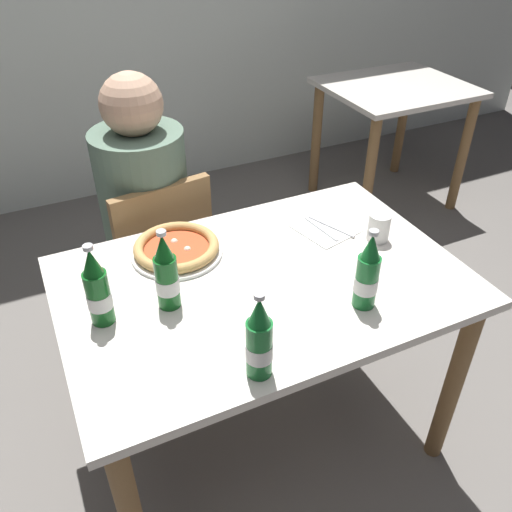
# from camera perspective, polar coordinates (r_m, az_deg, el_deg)

# --- Properties ---
(ground_plane) EXTENTS (8.00, 8.00, 0.00)m
(ground_plane) POSITION_cam_1_polar(r_m,az_deg,el_deg) (2.14, 0.60, -18.41)
(ground_plane) COLOR slate
(dining_table_main) EXTENTS (1.20, 0.80, 0.75)m
(dining_table_main) POSITION_cam_1_polar(r_m,az_deg,el_deg) (1.67, 0.74, -5.50)
(dining_table_main) COLOR silver
(dining_table_main) RESTS_ON ground_plane
(chair_behind_table) EXTENTS (0.45, 0.45, 0.85)m
(chair_behind_table) POSITION_cam_1_polar(r_m,az_deg,el_deg) (2.17, -10.51, -0.16)
(chair_behind_table) COLOR olive
(chair_behind_table) RESTS_ON ground_plane
(diner_seated) EXTENTS (0.34, 0.34, 1.21)m
(diner_seated) POSITION_cam_1_polar(r_m,az_deg,el_deg) (2.16, -11.42, 2.67)
(diner_seated) COLOR #2D3342
(diner_seated) RESTS_ON ground_plane
(dining_table_background) EXTENTS (0.80, 0.70, 0.75)m
(dining_table_background) POSITION_cam_1_polar(r_m,az_deg,el_deg) (3.38, 14.49, 14.83)
(dining_table_background) COLOR silver
(dining_table_background) RESTS_ON ground_plane
(pizza_margherita_near) EXTENTS (0.29, 0.29, 0.04)m
(pizza_margherita_near) POSITION_cam_1_polar(r_m,az_deg,el_deg) (1.70, -8.53, 0.82)
(pizza_margherita_near) COLOR white
(pizza_margherita_near) RESTS_ON dining_table_main
(beer_bottle_left) EXTENTS (0.07, 0.07, 0.25)m
(beer_bottle_left) POSITION_cam_1_polar(r_m,az_deg,el_deg) (1.47, 11.87, -1.99)
(beer_bottle_left) COLOR #196B2D
(beer_bottle_left) RESTS_ON dining_table_main
(beer_bottle_center) EXTENTS (0.07, 0.07, 0.25)m
(beer_bottle_center) POSITION_cam_1_polar(r_m,az_deg,el_deg) (1.45, -16.66, -3.58)
(beer_bottle_center) COLOR #14591E
(beer_bottle_center) RESTS_ON dining_table_main
(beer_bottle_right) EXTENTS (0.07, 0.07, 0.25)m
(beer_bottle_right) POSITION_cam_1_polar(r_m,az_deg,el_deg) (1.25, 0.35, -9.14)
(beer_bottle_right) COLOR #196B2D
(beer_bottle_right) RESTS_ON dining_table_main
(beer_bottle_extra) EXTENTS (0.07, 0.07, 0.25)m
(beer_bottle_extra) POSITION_cam_1_polar(r_m,az_deg,el_deg) (1.46, -9.60, -2.05)
(beer_bottle_extra) COLOR #14591E
(beer_bottle_extra) RESTS_ON dining_table_main
(napkin_with_cutlery) EXTENTS (0.22, 0.22, 0.01)m
(napkin_with_cutlery) POSITION_cam_1_polar(r_m,az_deg,el_deg) (1.83, 7.57, 2.96)
(napkin_with_cutlery) COLOR white
(napkin_with_cutlery) RESTS_ON dining_table_main
(paper_cup) EXTENTS (0.07, 0.07, 0.09)m
(paper_cup) POSITION_cam_1_polar(r_m,az_deg,el_deg) (1.79, 13.07, 3.03)
(paper_cup) COLOR white
(paper_cup) RESTS_ON dining_table_main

